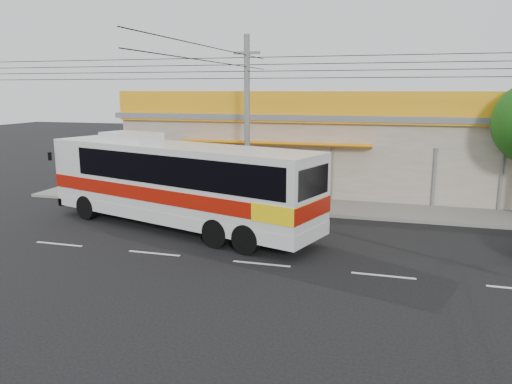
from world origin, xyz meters
TOP-DOWN VIEW (x-y plane):
  - ground at (0.00, 0.00)m, footprint 120.00×120.00m
  - sidewalk at (0.00, 6.00)m, footprint 30.00×3.20m
  - lane_markings at (0.00, -2.50)m, footprint 50.00×0.12m
  - storefront_building at (-0.01, 11.54)m, footprint 22.60×9.20m
  - coach_bus at (-4.37, 0.76)m, footprint 12.98×6.51m
  - motorbike_red at (-8.07, 4.70)m, footprint 2.09×1.11m
  - motorbike_dark at (-13.50, 6.73)m, footprint 1.77×0.90m
  - utility_pole at (-2.65, 4.58)m, footprint 34.00×14.00m

SIDE VIEW (x-z plane):
  - ground at x=0.00m, z-range 0.00..0.00m
  - lane_markings at x=0.00m, z-range -0.01..0.01m
  - sidewalk at x=0.00m, z-range 0.00..0.15m
  - motorbike_dark at x=-13.50m, z-range 0.15..1.17m
  - motorbike_red at x=-8.07m, z-range 0.15..1.19m
  - coach_bus at x=-4.37m, z-range 0.14..4.07m
  - storefront_building at x=-0.01m, z-range -0.55..5.15m
  - utility_pole at x=-2.65m, z-range 2.68..10.92m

